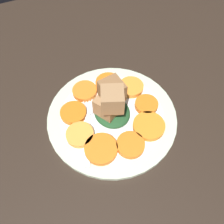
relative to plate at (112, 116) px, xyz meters
The scene contains 13 objects.
table_slab 1.52cm from the plate, ahead, with size 120.00×120.00×2.00cm, color black.
plate is the anchor object (origin of this frame).
carrot_slice_0 9.33cm from the plate, 159.59° to the right, with size 6.01×6.01×1.25cm, color orange.
carrot_slice_1 8.94cm from the plate, 116.05° to the right, with size 6.02×6.02×1.25cm, color orange.
carrot_slice_2 8.97cm from the plate, 77.05° to the right, with size 5.99×5.99×1.25cm, color #F99539.
carrot_slice_3 9.25cm from the plate, 40.16° to the right, with size 6.97×6.97×1.25cm, color orange.
carrot_slice_4 8.95cm from the plate, ahead, with size 6.01×6.01×1.25cm, color orange.
carrot_slice_5 8.91cm from the plate, 41.11° to the left, with size 7.10×7.10×1.25cm, color orange.
carrot_slice_6 8.51cm from the plate, 80.03° to the left, with size 5.50×5.50×1.25cm, color orange.
carrot_slice_7 9.09cm from the plate, 122.30° to the left, with size 6.16×6.16×1.25cm, color orange.
carrot_slice_8 9.03cm from the plate, 160.05° to the left, with size 6.43×6.43×1.25cm, color orange.
center_pile 5.38cm from the plate, 54.42° to the right, with size 9.36×8.21×10.94cm.
fork 6.14cm from the plate, 90.28° to the right, with size 18.22×9.00×0.40cm.
Camera 1 is at (24.51, -11.91, 45.67)cm, focal length 35.00 mm.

